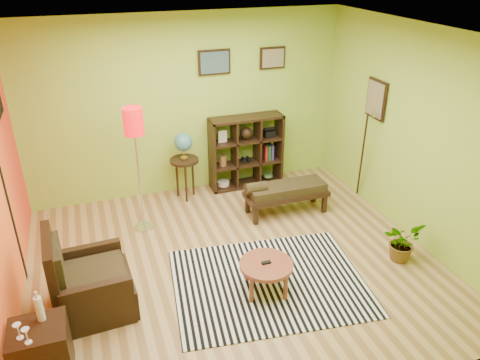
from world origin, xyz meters
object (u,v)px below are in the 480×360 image
object	(u,v)px
floor_lamp	(134,133)
potted_plant	(401,245)
cube_shelf	(247,152)
bench	(284,191)
armchair	(88,287)
side_cabinet	(42,352)
globe_table	(184,150)
coffee_table	(266,267)

from	to	relation	value
floor_lamp	potted_plant	xyz separation A→B (m)	(2.98, -1.83, -1.24)
cube_shelf	bench	world-z (taller)	cube_shelf
floor_lamp	armchair	bearing A→B (deg)	-118.82
floor_lamp	cube_shelf	distance (m)	2.19
cube_shelf	potted_plant	distance (m)	2.89
cube_shelf	potted_plant	bearing A→B (deg)	-66.75
side_cabinet	potted_plant	xyz separation A→B (m)	(4.24, 0.47, -0.10)
globe_table	cube_shelf	world-z (taller)	cube_shelf
floor_lamp	bench	bearing A→B (deg)	-7.41
side_cabinet	bench	xyz separation A→B (m)	(3.31, 2.04, 0.07)
floor_lamp	bench	world-z (taller)	floor_lamp
coffee_table	cube_shelf	bearing A→B (deg)	74.57
floor_lamp	globe_table	world-z (taller)	floor_lamp
side_cabinet	globe_table	world-z (taller)	globe_table
armchair	globe_table	distance (m)	2.76
potted_plant	coffee_table	bearing A→B (deg)	-179.87
floor_lamp	side_cabinet	bearing A→B (deg)	-118.70
potted_plant	floor_lamp	bearing A→B (deg)	148.47
armchair	bench	distance (m)	3.12
floor_lamp	potted_plant	world-z (taller)	floor_lamp
coffee_table	globe_table	bearing A→B (deg)	97.72
side_cabinet	bench	distance (m)	3.89
bench	side_cabinet	bearing A→B (deg)	-148.42
cube_shelf	potted_plant	xyz separation A→B (m)	(1.13, -2.63, -0.40)
coffee_table	bench	bearing A→B (deg)	59.36
floor_lamp	bench	size ratio (longest dim) A/B	1.40
floor_lamp	potted_plant	size ratio (longest dim) A/B	3.44
floor_lamp	cube_shelf	bearing A→B (deg)	23.43
armchair	side_cabinet	bearing A→B (deg)	-118.49
globe_table	bench	size ratio (longest dim) A/B	0.85
armchair	side_cabinet	world-z (taller)	armchair
side_cabinet	potted_plant	size ratio (longest dim) A/B	1.75
cube_shelf	globe_table	bearing A→B (deg)	-174.51
bench	potted_plant	world-z (taller)	bench
armchair	side_cabinet	xyz separation A→B (m)	(-0.44, -0.82, -0.00)
bench	armchair	bearing A→B (deg)	-156.94
coffee_table	armchair	distance (m)	1.97
armchair	globe_table	world-z (taller)	globe_table
armchair	potted_plant	bearing A→B (deg)	-5.12
globe_table	potted_plant	distance (m)	3.41
armchair	globe_table	bearing A→B (deg)	53.83
globe_table	potted_plant	bearing A→B (deg)	-48.96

